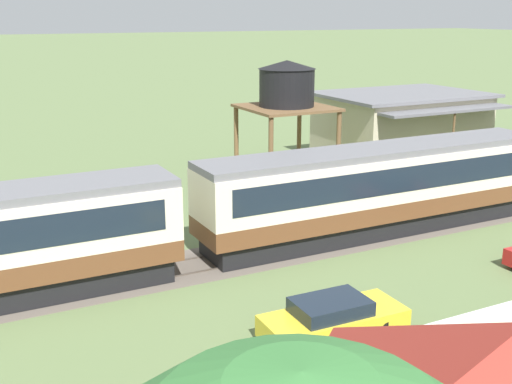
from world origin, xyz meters
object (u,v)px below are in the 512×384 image
Objects in this scene: water_tower at (287,88)px; parked_car_yellow at (333,319)px; passenger_train at (383,185)px; station_building at (401,127)px.

water_tower reaches higher than parked_car_yellow.
water_tower reaches higher than passenger_train.
station_building is 26.01m from parked_car_yellow.
passenger_train is at bearing -132.15° from station_building.
passenger_train is 15.27m from station_building.
water_tower reaches higher than station_building.
station_building reaches higher than parked_car_yellow.
station_building is 1.51× the size of water_tower.
water_tower is (0.88, 10.52, 3.26)m from passenger_train.
water_tower is at bearing 85.23° from passenger_train.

